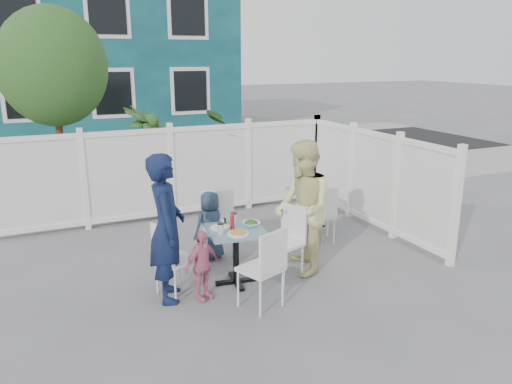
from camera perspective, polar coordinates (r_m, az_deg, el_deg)
name	(u,v)px	position (r m, az deg, el deg)	size (l,w,h in m)	color
ground	(214,270)	(6.81, -4.86, -8.82)	(80.00, 80.00, 0.00)	slate
near_sidewalk	(150,198)	(10.27, -11.98, -0.69)	(24.00, 2.60, 0.01)	gray
street	(119,163)	(13.81, -15.35, 3.19)	(24.00, 5.00, 0.01)	black
far_sidewalk	(103,145)	(16.83, -17.08, 5.17)	(24.00, 1.60, 0.01)	gray
building	(69,49)	(19.93, -20.60, 15.04)	(11.00, 6.00, 6.00)	#103F4E
fence_back	(172,175)	(8.78, -9.61, 1.97)	(5.86, 0.08, 1.60)	white
fence_right	(372,181)	(8.44, 13.15, 1.24)	(0.08, 3.66, 1.60)	white
tree	(53,67)	(9.19, -22.21, 13.06)	(1.80, 1.62, 3.59)	#382316
potted_shrub_a	(148,159)	(9.35, -12.20, 3.70)	(1.06, 1.06, 1.90)	#27441C
potted_shrub_b	(243,156)	(9.81, -1.53, 4.18)	(1.59, 1.38, 1.77)	#27441C
main_table	(236,242)	(6.21, -2.33, -5.69)	(0.76, 0.76, 0.72)	slate
spare_table	(311,199)	(8.22, 6.35, -0.75)	(0.66, 0.66, 0.67)	slate
chair_left	(171,255)	(5.97, -9.72, -7.06)	(0.52, 0.53, 0.91)	white
chair_right	(288,236)	(6.46, 3.64, -5.02)	(0.52, 0.53, 0.93)	white
chair_back	(219,221)	(6.93, -4.27, -3.32)	(0.54, 0.53, 0.98)	white
chair_near	(266,263)	(5.59, 1.13, -8.15)	(0.55, 0.55, 0.95)	white
chair_spare	(322,210)	(7.61, 7.56, -2.08)	(0.49, 0.48, 0.89)	white
man	(167,228)	(5.81, -10.17, -4.07)	(0.64, 0.42, 1.75)	#0F1A3C
woman	(303,208)	(6.45, 5.34, -1.86)	(0.86, 0.67, 1.76)	#E4DA51
boy	(210,225)	(6.99, -5.23, -3.83)	(0.48, 0.31, 0.98)	#22334A
toddler	(202,265)	(5.89, -6.21, -8.34)	(0.50, 0.21, 0.85)	#D6708F
plate_main	(238,234)	(5.99, -2.04, -4.78)	(0.26, 0.26, 0.02)	white
plate_side	(220,228)	(6.20, -4.18, -4.09)	(0.24, 0.24, 0.02)	white
salad_bowl	(251,224)	(6.26, -0.56, -3.67)	(0.21, 0.21, 0.05)	white
coffee_cup_a	(221,229)	(5.99, -4.05, -4.24)	(0.08, 0.08, 0.12)	beige
coffee_cup_b	(234,218)	(6.36, -2.56, -3.03)	(0.08, 0.08, 0.12)	beige
ketchup_bottle	(232,222)	(6.15, -2.73, -3.47)	(0.05, 0.05, 0.17)	#AE121D
salt_shaker	(223,222)	(6.30, -3.79, -3.49)	(0.03, 0.03, 0.07)	white
pepper_shaker	(225,220)	(6.38, -3.58, -3.27)	(0.03, 0.03, 0.07)	black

